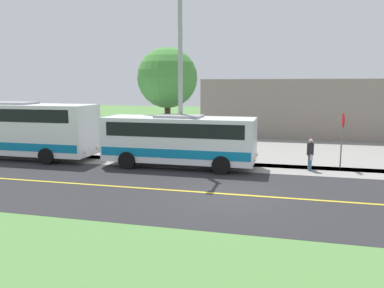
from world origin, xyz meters
The scene contains 12 objects.
ground_plane centered at (0.00, 0.00, 0.00)m, with size 120.00×120.00×0.00m, color #548442.
road_surface centered at (0.00, 0.00, 0.00)m, with size 8.00×100.00×0.01m, color #28282B.
sidewalk centered at (-5.20, 0.00, 0.00)m, with size 2.40×100.00×0.01m, color gray.
parking_lot_surface centered at (-12.40, 3.00, 0.00)m, with size 14.00×36.00×0.01m, color gray.
road_centre_line centered at (0.00, 0.00, 0.01)m, with size 0.16×100.00×0.00m, color gold.
shuttle_bus_front centered at (-4.52, -3.31, 1.51)m, with size 2.68×8.00×2.73m.
transit_bus_rear centered at (-4.57, -13.71, 1.81)m, with size 2.79×10.54×3.30m.
pedestrian_with_bags centered at (-5.23, 3.34, 0.86)m, with size 0.72×0.34×1.62m.
stop_sign centered at (-6.10, 4.91, 1.96)m, with size 0.76×0.07×2.88m.
street_light_pole centered at (-4.89, -3.37, 4.87)m, with size 1.97×0.24×8.90m.
tree_curbside centered at (-7.40, -4.86, 4.67)m, with size 3.57×3.57×6.49m.
commercial_building centered at (-21.40, 3.76, 2.37)m, with size 10.00×17.25×4.75m, color gray.
Camera 1 is at (14.49, 2.10, 4.28)m, focal length 35.61 mm.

